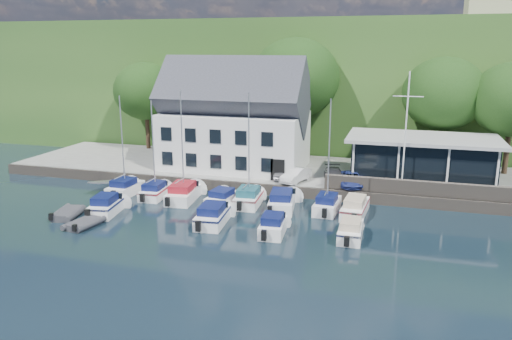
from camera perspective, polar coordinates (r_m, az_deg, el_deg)
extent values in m
plane|color=black|center=(34.14, -0.19, -8.33)|extent=(180.00, 180.00, 0.00)
cube|color=#999994|center=(50.18, 5.51, -0.46)|extent=(60.00, 13.00, 1.00)
cube|color=#5B5248|center=(44.04, 3.89, -2.48)|extent=(60.00, 0.30, 1.00)
cube|color=#264C1C|center=(92.84, 10.96, 10.68)|extent=(160.00, 75.00, 16.00)
cube|color=#516231|center=(100.32, 16.37, 15.27)|extent=(50.00, 30.00, 0.30)
cube|color=#5B5248|center=(43.29, 19.74, -2.07)|extent=(18.00, 0.50, 1.20)
imported|color=#BABABF|center=(46.42, 3.23, -0.14)|extent=(1.69, 3.89, 1.31)
imported|color=silver|center=(45.22, 4.56, -0.58)|extent=(2.39, 4.01, 1.25)
imported|color=#2E2F33|center=(45.69, 8.89, -0.58)|extent=(2.50, 4.39, 1.20)
imported|color=navy|center=(44.66, 10.87, -0.95)|extent=(2.04, 3.94, 1.29)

